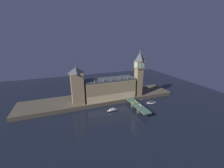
# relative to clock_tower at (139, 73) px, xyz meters

# --- Properties ---
(ground_plane) EXTENTS (400.00, 400.00, 0.00)m
(ground_plane) POSITION_rel_clock_tower_xyz_m (-54.18, -26.22, -39.67)
(ground_plane) COLOR black
(embankment) EXTENTS (220.00, 42.00, 5.17)m
(embankment) POSITION_rel_clock_tower_xyz_m (-54.18, 12.78, -37.08)
(embankment) COLOR #4C4438
(embankment) RESTS_ON ground_plane
(parliament_hall) EXTENTS (70.01, 23.53, 33.86)m
(parliament_hall) POSITION_rel_clock_tower_xyz_m (-42.25, 5.87, -20.46)
(parliament_hall) COLOR #9E845B
(parliament_hall) RESTS_ON embankment
(clock_tower) EXTENTS (11.64, 11.75, 65.28)m
(clock_tower) POSITION_rel_clock_tower_xyz_m (0.00, 0.00, 0.00)
(clock_tower) COLOR #9E845B
(clock_tower) RESTS_ON embankment
(victoria_tower) EXTENTS (15.22, 15.22, 54.24)m
(victoria_tower) POSITION_rel_clock_tower_xyz_m (-87.25, 2.74, -10.25)
(victoria_tower) COLOR #9E845B
(victoria_tower) RESTS_ON embankment
(bridge) EXTENTS (10.38, 46.00, 6.80)m
(bridge) POSITION_rel_clock_tower_xyz_m (-18.26, -31.22, -34.63)
(bridge) COLOR #476656
(bridge) RESTS_ON ground_plane
(car_northbound_lead) EXTENTS (2.06, 4.69, 1.53)m
(car_northbound_lead) POSITION_rel_clock_tower_xyz_m (-20.55, -25.14, -32.15)
(car_northbound_lead) COLOR yellow
(car_northbound_lead) RESTS_ON bridge
(car_southbound_lead) EXTENTS (1.86, 3.87, 1.57)m
(car_southbound_lead) POSITION_rel_clock_tower_xyz_m (-15.98, -33.84, -32.14)
(car_southbound_lead) COLOR silver
(car_southbound_lead) RESTS_ON bridge
(car_southbound_trail) EXTENTS (1.88, 4.05, 1.52)m
(car_southbound_trail) POSITION_rel_clock_tower_xyz_m (-15.98, -24.15, -32.16)
(car_southbound_trail) COLOR white
(car_southbound_trail) RESTS_ON bridge
(pedestrian_near_rail) EXTENTS (0.38, 0.38, 1.73)m
(pedestrian_near_rail) POSITION_rel_clock_tower_xyz_m (-22.83, -38.31, -31.95)
(pedestrian_near_rail) COLOR black
(pedestrian_near_rail) RESTS_ON bridge
(pedestrian_mid_walk) EXTENTS (0.38, 0.38, 1.85)m
(pedestrian_mid_walk) POSITION_rel_clock_tower_xyz_m (-13.69, -28.52, -31.89)
(pedestrian_mid_walk) COLOR black
(pedestrian_mid_walk) RESTS_ON bridge
(street_lamp_near) EXTENTS (1.34, 0.60, 6.74)m
(street_lamp_near) POSITION_rel_clock_tower_xyz_m (-23.23, -45.94, -28.65)
(street_lamp_near) COLOR #2D3333
(street_lamp_near) RESTS_ON bridge
(street_lamp_mid) EXTENTS (1.34, 0.60, 6.35)m
(street_lamp_mid) POSITION_rel_clock_tower_xyz_m (-13.29, -31.22, -28.89)
(street_lamp_mid) COLOR #2D3333
(street_lamp_mid) RESTS_ON bridge
(street_lamp_far) EXTENTS (1.34, 0.60, 6.21)m
(street_lamp_far) POSITION_rel_clock_tower_xyz_m (-23.23, -16.50, -28.98)
(street_lamp_far) COLOR #2D3333
(street_lamp_far) RESTS_ON bridge
(boat_upstream) EXTENTS (14.57, 4.16, 3.65)m
(boat_upstream) POSITION_rel_clock_tower_xyz_m (-50.21, -24.53, -38.33)
(boat_upstream) COLOR #1E2842
(boat_upstream) RESTS_ON ground_plane
(boat_downstream) EXTENTS (14.14, 6.40, 3.34)m
(boat_downstream) POSITION_rel_clock_tower_xyz_m (9.11, -22.73, -38.45)
(boat_downstream) COLOR white
(boat_downstream) RESTS_ON ground_plane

